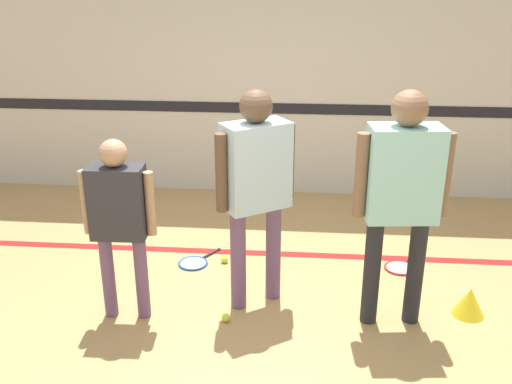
{
  "coord_description": "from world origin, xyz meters",
  "views": [
    {
      "loc": [
        0.36,
        -3.77,
        2.5
      ],
      "look_at": [
        0.03,
        0.2,
        0.95
      ],
      "focal_mm": 40.0,
      "sensor_mm": 36.0,
      "label": 1
    }
  ],
  "objects_px": {
    "racket_spare_on_floor": "(195,262)",
    "person_instructor": "(256,177)",
    "racket_second_spare": "(401,267)",
    "training_cone": "(469,302)",
    "person_student_left": "(119,211)",
    "tennis_ball_near_instructor": "(226,318)",
    "tennis_ball_by_spare_racket": "(225,259)",
    "person_student_right": "(402,186)"
  },
  "relations": [
    {
      "from": "person_instructor",
      "to": "racket_second_spare",
      "type": "xyz_separation_m",
      "value": [
        1.25,
        0.66,
        -1.05
      ]
    },
    {
      "from": "person_student_left",
      "to": "training_cone",
      "type": "distance_m",
      "value": 2.75
    },
    {
      "from": "person_instructor",
      "to": "training_cone",
      "type": "xyz_separation_m",
      "value": [
        1.66,
        -0.06,
        -0.95
      ]
    },
    {
      "from": "training_cone",
      "to": "person_instructor",
      "type": "bearing_deg",
      "value": 177.87
    },
    {
      "from": "racket_second_spare",
      "to": "training_cone",
      "type": "relative_size",
      "value": 2.05
    },
    {
      "from": "racket_second_spare",
      "to": "tennis_ball_by_spare_racket",
      "type": "bearing_deg",
      "value": 125.65
    },
    {
      "from": "tennis_ball_near_instructor",
      "to": "tennis_ball_by_spare_racket",
      "type": "distance_m",
      "value": 0.94
    },
    {
      "from": "person_student_right",
      "to": "racket_second_spare",
      "type": "relative_size",
      "value": 3.51
    },
    {
      "from": "racket_second_spare",
      "to": "tennis_ball_by_spare_racket",
      "type": "relative_size",
      "value": 7.65
    },
    {
      "from": "person_student_left",
      "to": "racket_second_spare",
      "type": "height_order",
      "value": "person_student_left"
    },
    {
      "from": "person_instructor",
      "to": "racket_spare_on_floor",
      "type": "height_order",
      "value": "person_instructor"
    },
    {
      "from": "person_instructor",
      "to": "person_student_right",
      "type": "bearing_deg",
      "value": -43.52
    },
    {
      "from": "person_student_left",
      "to": "racket_second_spare",
      "type": "distance_m",
      "value": 2.57
    },
    {
      "from": "person_instructor",
      "to": "tennis_ball_near_instructor",
      "type": "relative_size",
      "value": 26.08
    },
    {
      "from": "racket_spare_on_floor",
      "to": "tennis_ball_near_instructor",
      "type": "height_order",
      "value": "tennis_ball_near_instructor"
    },
    {
      "from": "person_student_left",
      "to": "racket_second_spare",
      "type": "bearing_deg",
      "value": 21.54
    },
    {
      "from": "person_student_right",
      "to": "racket_second_spare",
      "type": "height_order",
      "value": "person_student_right"
    },
    {
      "from": "tennis_ball_near_instructor",
      "to": "racket_spare_on_floor",
      "type": "bearing_deg",
      "value": 114.43
    },
    {
      "from": "person_student_right",
      "to": "person_instructor",
      "type": "bearing_deg",
      "value": -15.93
    },
    {
      "from": "person_student_left",
      "to": "tennis_ball_by_spare_racket",
      "type": "bearing_deg",
      "value": 53.77
    },
    {
      "from": "person_instructor",
      "to": "tennis_ball_by_spare_racket",
      "type": "xyz_separation_m",
      "value": [
        -0.34,
        0.62,
        -1.03
      ]
    },
    {
      "from": "tennis_ball_near_instructor",
      "to": "racket_second_spare",
      "type": "bearing_deg",
      "value": 33.6
    },
    {
      "from": "racket_spare_on_floor",
      "to": "training_cone",
      "type": "xyz_separation_m",
      "value": [
        2.27,
        -0.65,
        0.11
      ]
    },
    {
      "from": "racket_spare_on_floor",
      "to": "person_instructor",
      "type": "bearing_deg",
      "value": -99.55
    },
    {
      "from": "person_student_left",
      "to": "tennis_ball_by_spare_racket",
      "type": "relative_size",
      "value": 21.44
    },
    {
      "from": "person_student_right",
      "to": "training_cone",
      "type": "xyz_separation_m",
      "value": [
        0.62,
        0.12,
        -0.98
      ]
    },
    {
      "from": "person_instructor",
      "to": "person_student_left",
      "type": "height_order",
      "value": "person_instructor"
    },
    {
      "from": "tennis_ball_by_spare_racket",
      "to": "training_cone",
      "type": "distance_m",
      "value": 2.12
    },
    {
      "from": "racket_second_spare",
      "to": "person_student_right",
      "type": "bearing_deg",
      "value": -160.05
    },
    {
      "from": "racket_spare_on_floor",
      "to": "racket_second_spare",
      "type": "bearing_deg",
      "value": -53.69
    },
    {
      "from": "racket_second_spare",
      "to": "person_student_left",
      "type": "bearing_deg",
      "value": 147.27
    },
    {
      "from": "racket_second_spare",
      "to": "tennis_ball_by_spare_racket",
      "type": "distance_m",
      "value": 1.6
    },
    {
      "from": "person_student_right",
      "to": "tennis_ball_by_spare_racket",
      "type": "height_order",
      "value": "person_student_right"
    },
    {
      "from": "person_instructor",
      "to": "person_student_left",
      "type": "distance_m",
      "value": 1.03
    },
    {
      "from": "person_student_left",
      "to": "person_instructor",
      "type": "bearing_deg",
      "value": 15.0
    },
    {
      "from": "person_student_right",
      "to": "racket_spare_on_floor",
      "type": "distance_m",
      "value": 2.12
    },
    {
      "from": "racket_spare_on_floor",
      "to": "tennis_ball_by_spare_racket",
      "type": "bearing_deg",
      "value": -48.38
    },
    {
      "from": "person_instructor",
      "to": "person_student_right",
      "type": "relative_size",
      "value": 0.97
    },
    {
      "from": "person_instructor",
      "to": "tennis_ball_near_instructor",
      "type": "xyz_separation_m",
      "value": [
        -0.2,
        -0.31,
        -1.03
      ]
    },
    {
      "from": "racket_second_spare",
      "to": "training_cone",
      "type": "height_order",
      "value": "training_cone"
    },
    {
      "from": "person_instructor",
      "to": "tennis_ball_near_instructor",
      "type": "distance_m",
      "value": 1.1
    },
    {
      "from": "person_student_left",
      "to": "racket_spare_on_floor",
      "type": "relative_size",
      "value": 2.86
    }
  ]
}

